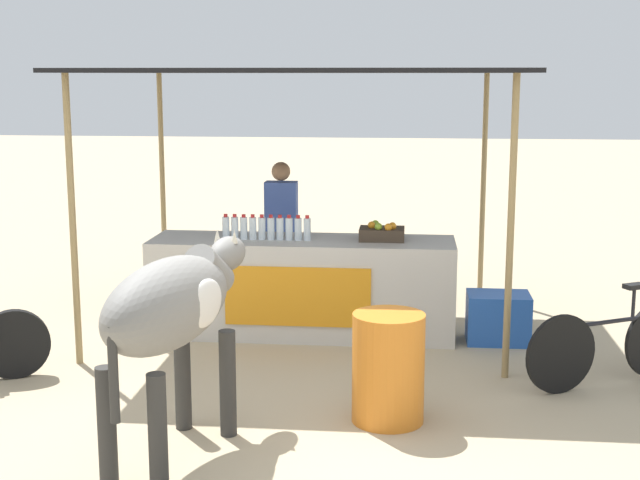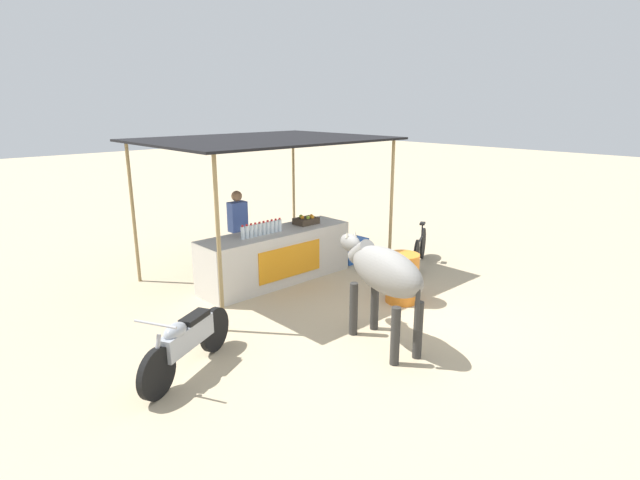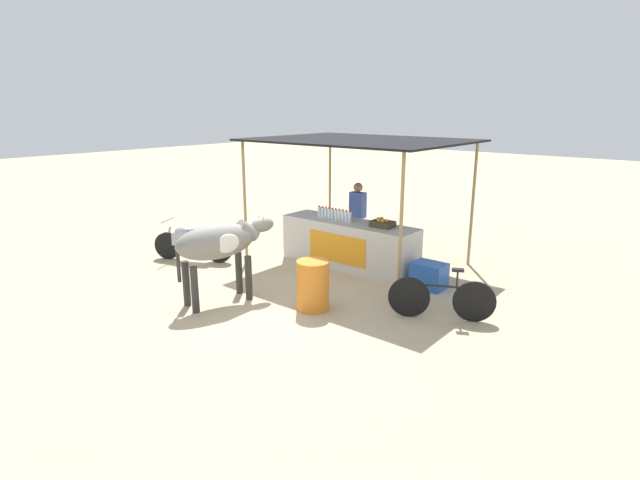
{
  "view_description": "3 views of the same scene",
  "coord_description": "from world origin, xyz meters",
  "views": [
    {
      "loc": [
        1.04,
        -6.37,
        2.57
      ],
      "look_at": [
        0.25,
        1.43,
        1.1
      ],
      "focal_mm": 50.0,
      "sensor_mm": 36.0,
      "label": 1
    },
    {
      "loc": [
        -5.41,
        -4.81,
        3.22
      ],
      "look_at": [
        -0.06,
        0.95,
        1.06
      ],
      "focal_mm": 28.0,
      "sensor_mm": 36.0,
      "label": 2
    },
    {
      "loc": [
        5.93,
        -5.89,
        3.27
      ],
      "look_at": [
        0.33,
        0.87,
        0.9
      ],
      "focal_mm": 28.0,
      "sensor_mm": 36.0,
      "label": 3
    }
  ],
  "objects": [
    {
      "name": "vendor_behind_counter",
      "position": [
        -0.32,
        2.95,
        0.85
      ],
      "size": [
        0.34,
        0.22,
        1.65
      ],
      "color": "#383842",
      "rests_on": "ground"
    },
    {
      "name": "cow",
      "position": [
        -0.5,
        -0.77,
        1.03
      ],
      "size": [
        0.85,
        1.85,
        1.44
      ],
      "color": "gray",
      "rests_on": "ground"
    },
    {
      "name": "ground_plane",
      "position": [
        0.0,
        0.0,
        0.0
      ],
      "size": [
        60.0,
        60.0,
        0.0
      ],
      "primitive_type": "plane",
      "color": "tan"
    },
    {
      "name": "fruit_crate",
      "position": [
        0.78,
        2.25,
        1.03
      ],
      "size": [
        0.44,
        0.32,
        0.18
      ],
      "color": "#3F3326",
      "rests_on": "stall_counter"
    },
    {
      "name": "water_bottle_row",
      "position": [
        -0.35,
        2.15,
        1.07
      ],
      "size": [
        0.88,
        0.07,
        0.25
      ],
      "color": "silver",
      "rests_on": "stall_counter"
    },
    {
      "name": "motorcycle_parked",
      "position": [
        -2.84,
        0.34,
        0.43
      ],
      "size": [
        1.64,
        0.94,
        0.9
      ],
      "color": "black",
      "rests_on": "ground"
    },
    {
      "name": "water_barrel",
      "position": [
        0.91,
        -0.02,
        0.41
      ],
      "size": [
        0.54,
        0.54,
        0.83
      ],
      "primitive_type": "cylinder",
      "color": "orange",
      "rests_on": "ground"
    },
    {
      "name": "stall_awning",
      "position": [
        0.0,
        2.5,
        2.51
      ],
      "size": [
        4.2,
        3.2,
        2.62
      ],
      "color": "black",
      "rests_on": "ground"
    },
    {
      "name": "bicycle_leaning",
      "position": [
        2.74,
        0.96,
        0.35
      ],
      "size": [
        1.48,
        0.83,
        0.85
      ],
      "color": "black",
      "rests_on": "ground"
    },
    {
      "name": "cooler_box",
      "position": [
        1.92,
        2.1,
        0.24
      ],
      "size": [
        0.6,
        0.44,
        0.48
      ],
      "primitive_type": "cube",
      "color": "blue",
      "rests_on": "ground"
    },
    {
      "name": "stall_counter",
      "position": [
        0.0,
        2.2,
        0.48
      ],
      "size": [
        3.0,
        0.82,
        0.96
      ],
      "color": "beige",
      "rests_on": "ground"
    }
  ]
}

